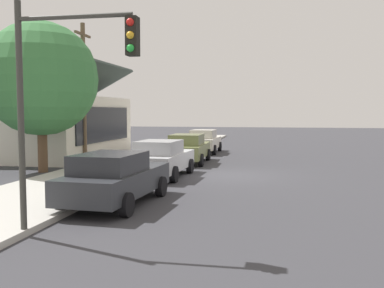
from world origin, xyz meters
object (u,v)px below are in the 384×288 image
object	(u,v)px
traffic_light_main	(64,79)
car_charcoal	(115,178)
fire_hydrant_red	(173,149)
shade_tree	(41,79)
utility_pole_wooden	(84,91)
car_ivory	(204,141)
car_olive	(188,148)
car_silver	(161,158)

from	to	relation	value
traffic_light_main	car_charcoal	bearing A→B (deg)	3.66
car_charcoal	fire_hydrant_red	distance (m)	13.60
shade_tree	utility_pole_wooden	size ratio (longest dim) A/B	0.92
car_ivory	utility_pole_wooden	bearing A→B (deg)	142.54
shade_tree	utility_pole_wooden	bearing A→B (deg)	-6.53
traffic_light_main	car_ivory	bearing A→B (deg)	0.68
car_olive	car_ivory	world-z (taller)	same
utility_pole_wooden	fire_hydrant_red	bearing A→B (deg)	-46.46
car_olive	car_ivory	xyz separation A→B (m)	(5.98, 0.08, -0.00)
shade_tree	traffic_light_main	size ratio (longest dim) A/B	1.33
car_olive	fire_hydrant_red	distance (m)	3.13
car_silver	fire_hydrant_red	size ratio (longest dim) A/B	6.23
car_charcoal	traffic_light_main	bearing A→B (deg)	-172.91
car_ivory	car_silver	bearing A→B (deg)	179.93
car_silver	shade_tree	distance (m)	6.78
car_silver	car_olive	distance (m)	5.21
car_charcoal	car_silver	size ratio (longest dim) A/B	1.09
car_ivory	shade_tree	world-z (taller)	shade_tree
shade_tree	utility_pole_wooden	world-z (taller)	utility_pole_wooden
traffic_light_main	shade_tree	bearing A→B (deg)	32.27
car_charcoal	car_ivory	distance (m)	16.76
car_olive	car_ivory	size ratio (longest dim) A/B	1.02
car_olive	utility_pole_wooden	bearing A→B (deg)	99.78
shade_tree	fire_hydrant_red	bearing A→B (deg)	-30.74
car_charcoal	car_silver	distance (m)	5.58
fire_hydrant_red	car_ivory	bearing A→B (deg)	-23.63
car_ivory	utility_pole_wooden	distance (m)	9.42
shade_tree	car_charcoal	bearing A→B (deg)	-136.18
car_olive	shade_tree	size ratio (longest dim) A/B	0.67
car_silver	utility_pole_wooden	world-z (taller)	utility_pole_wooden
fire_hydrant_red	utility_pole_wooden	bearing A→B (deg)	133.54
car_charcoal	car_olive	bearing A→B (deg)	3.10
car_charcoal	car_ivory	world-z (taller)	same
car_olive	shade_tree	xyz separation A→B (m)	(-4.69, 5.91, 3.47)
car_silver	car_ivory	xyz separation A→B (m)	(11.19, -0.03, -0.00)
car_olive	utility_pole_wooden	world-z (taller)	utility_pole_wooden
car_ivory	car_charcoal	bearing A→B (deg)	-179.85
utility_pole_wooden	fire_hydrant_red	xyz separation A→B (m)	(3.80, -4.00, -3.43)
car_olive	utility_pole_wooden	distance (m)	6.41
shade_tree	traffic_light_main	world-z (taller)	shade_tree
car_charcoal	shade_tree	distance (m)	9.13
car_silver	traffic_light_main	distance (m)	9.49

